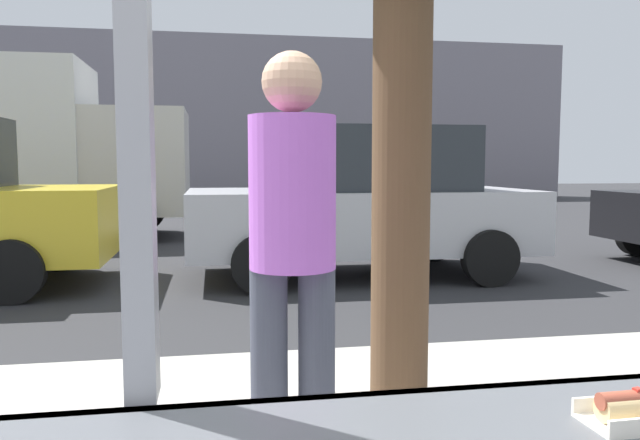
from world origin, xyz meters
TOP-DOWN VIEW (x-y plane):
  - ground_plane at (0.00, 8.00)m, footprint 60.00×60.00m
  - building_facade_far at (0.00, 22.82)m, footprint 28.00×1.20m
  - parked_car_silver at (1.94, 6.38)m, footprint 4.13×2.02m
  - pedestrian at (0.40, 1.30)m, footprint 0.32×0.32m

SIDE VIEW (x-z plane):
  - ground_plane at x=0.00m, z-range 0.00..0.00m
  - parked_car_silver at x=1.94m, z-range 0.00..1.80m
  - pedestrian at x=0.40m, z-range 0.27..1.90m
  - building_facade_far at x=0.00m, z-range 0.00..6.10m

